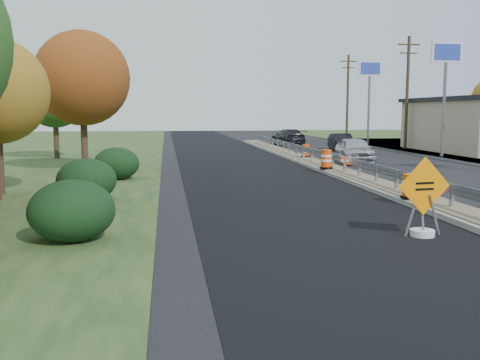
{
  "coord_description": "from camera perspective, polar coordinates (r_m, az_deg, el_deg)",
  "views": [
    {
      "loc": [
        -8.7,
        -19.2,
        3.14
      ],
      "look_at": [
        -6.52,
        -3.43,
        1.1
      ],
      "focal_mm": 40.0,
      "sensor_mm": 36.0,
      "label": 1
    }
  ],
  "objects": [
    {
      "name": "hedge_mid",
      "position": [
        19.55,
        -16.04,
        0.02
      ],
      "size": [
        2.09,
        2.09,
        1.52
      ],
      "primitive_type": "ellipsoid",
      "color": "black",
      "rests_on": "ground"
    },
    {
      "name": "pylon_sign_mid",
      "position": [
        40.24,
        21.12,
        11.57
      ],
      "size": [
        2.2,
        0.3,
        7.9
      ],
      "color": "slate",
      "rests_on": "ground"
    },
    {
      "name": "caution_sign",
      "position": [
        14.26,
        18.94,
        -3.7
      ],
      "size": [
        1.46,
        0.61,
        2.03
      ],
      "rotation": [
        0.0,
        0.0,
        0.15
      ],
      "color": "white",
      "rests_on": "ground"
    },
    {
      "name": "median",
      "position": [
        28.72,
        9.81,
        1.13
      ],
      "size": [
        1.6,
        55.0,
        0.23
      ],
      "color": "gray",
      "rests_on": "ground"
    },
    {
      "name": "car_silver",
      "position": [
        33.69,
        12.14,
        3.13
      ],
      "size": [
        2.44,
        4.83,
        1.58
      ],
      "primitive_type": "imported",
      "rotation": [
        0.0,
        0.0,
        -0.13
      ],
      "color": "silver",
      "rests_on": "ground"
    },
    {
      "name": "car_dark_mid",
      "position": [
        44.17,
        10.75,
        3.99
      ],
      "size": [
        1.91,
        4.35,
        1.39
      ],
      "primitive_type": "imported",
      "rotation": [
        0.0,
        0.0,
        -0.11
      ],
      "color": "black",
      "rests_on": "ground"
    },
    {
      "name": "barrel_median_far",
      "position": [
        34.8,
        7.01,
        3.1
      ],
      "size": [
        0.56,
        0.56,
        0.83
      ],
      "color": "black",
      "rests_on": "median"
    },
    {
      "name": "tree_near_red",
      "position": [
        29.57,
        -16.49,
        10.34
      ],
      "size": [
        4.95,
        4.95,
        7.35
      ],
      "color": "#473523",
      "rests_on": "ground"
    },
    {
      "name": "guardrail",
      "position": [
        29.61,
        9.25,
        2.53
      ],
      "size": [
        0.1,
        46.15,
        0.72
      ],
      "color": "silver",
      "rests_on": "median"
    },
    {
      "name": "tree_near_back",
      "position": [
        37.93,
        -19.18,
        8.51
      ],
      "size": [
        4.29,
        4.29,
        6.37
      ],
      "color": "#473523",
      "rests_on": "ground"
    },
    {
      "name": "barrel_median_mid",
      "position": [
        27.85,
        9.19,
        2.17
      ],
      "size": [
        0.67,
        0.67,
        0.98
      ],
      "color": "black",
      "rests_on": "median"
    },
    {
      "name": "barrel_median_near",
      "position": [
        19.01,
        17.6,
        -0.65
      ],
      "size": [
        0.56,
        0.56,
        0.82
      ],
      "color": "black",
      "rests_on": "median"
    },
    {
      "name": "car_dark_far",
      "position": [
        50.7,
        5.18,
        4.58
      ],
      "size": [
        2.51,
        5.42,
        1.53
      ],
      "primitive_type": "imported",
      "rotation": [
        0.0,
        0.0,
        3.21
      ],
      "color": "black",
      "rests_on": "ground"
    },
    {
      "name": "milled_overlay",
      "position": [
        29.68,
        0.51,
        1.23
      ],
      "size": [
        7.2,
        120.0,
        0.01
      ],
      "primitive_type": "cube",
      "color": "black",
      "rests_on": "ground"
    },
    {
      "name": "utility_pole_north",
      "position": [
        61.63,
        11.41,
        8.82
      ],
      "size": [
        1.9,
        0.26,
        9.4
      ],
      "color": "#473523",
      "rests_on": "ground"
    },
    {
      "name": "pylon_sign_north",
      "position": [
        52.92,
        13.67,
        10.7
      ],
      "size": [
        2.2,
        0.3,
        7.9
      ],
      "color": "slate",
      "rests_on": "ground"
    },
    {
      "name": "hedge_north",
      "position": [
        25.42,
        -13.03,
        1.74
      ],
      "size": [
        2.09,
        2.09,
        1.52
      ],
      "primitive_type": "ellipsoid",
      "color": "black",
      "rests_on": "ground"
    },
    {
      "name": "ground",
      "position": [
        21.31,
        16.33,
        -1.47
      ],
      "size": [
        140.0,
        140.0,
        0.0
      ],
      "primitive_type": "plane",
      "color": "black",
      "rests_on": "ground"
    },
    {
      "name": "barrel_shoulder_mid",
      "position": [
        45.02,
        12.61,
        3.64
      ],
      "size": [
        0.58,
        0.58,
        0.85
      ],
      "color": "black",
      "rests_on": "ground"
    },
    {
      "name": "barrel_shoulder_far",
      "position": [
        55.77,
        9.64,
        4.4
      ],
      "size": [
        0.6,
        0.6,
        0.88
      ],
      "color": "black",
      "rests_on": "ground"
    },
    {
      "name": "hedge_south",
      "position": [
        13.61,
        -17.5,
        -3.11
      ],
      "size": [
        2.09,
        2.09,
        1.52
      ],
      "primitive_type": "ellipsoid",
      "color": "black",
      "rests_on": "ground"
    },
    {
      "name": "utility_pole_nmid",
      "position": [
        47.72,
        17.41,
        9.12
      ],
      "size": [
        1.9,
        0.26,
        9.4
      ],
      "color": "#473523",
      "rests_on": "ground"
    }
  ]
}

